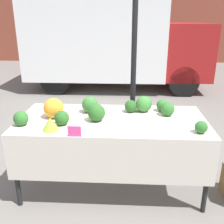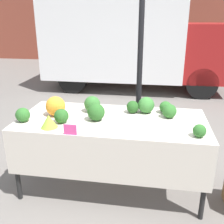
# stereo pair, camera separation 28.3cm
# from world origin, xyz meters

# --- Properties ---
(ground_plane) EXTENTS (40.00, 40.00, 0.00)m
(ground_plane) POSITION_xyz_m (0.00, 0.00, 0.00)
(ground_plane) COLOR slate
(tent_pole) EXTENTS (0.07, 0.07, 2.37)m
(tent_pole) POSITION_xyz_m (0.24, 0.75, 1.18)
(tent_pole) COLOR black
(tent_pole) RESTS_ON ground_plane
(parked_truck) EXTENTS (4.74, 1.99, 2.28)m
(parked_truck) POSITION_xyz_m (-0.24, 4.62, 1.23)
(parked_truck) COLOR white
(parked_truck) RESTS_ON ground_plane
(market_table) EXTENTS (2.04, 0.96, 0.84)m
(market_table) POSITION_xyz_m (0.00, -0.07, 0.75)
(market_table) COLOR beige
(market_table) RESTS_ON ground_plane
(orange_cauliflower) EXTENTS (0.22, 0.22, 0.22)m
(orange_cauliflower) POSITION_xyz_m (-0.64, 0.01, 0.95)
(orange_cauliflower) COLOR orange
(orange_cauliflower) RESTS_ON market_table
(romanesco_head) EXTENTS (0.17, 0.17, 0.13)m
(romanesco_head) POSITION_xyz_m (-0.59, -0.34, 0.91)
(romanesco_head) COLOR #93B238
(romanesco_head) RESTS_ON market_table
(broccoli_head_0) EXTENTS (0.15, 0.15, 0.15)m
(broccoli_head_0) POSITION_xyz_m (-0.92, -0.23, 0.92)
(broccoli_head_0) COLOR #2D6628
(broccoli_head_0) RESTS_ON market_table
(broccoli_head_1) EXTENTS (0.14, 0.14, 0.14)m
(broccoli_head_1) POSITION_xyz_m (0.20, 0.23, 0.92)
(broccoli_head_1) COLOR #23511E
(broccoli_head_1) RESTS_ON market_table
(broccoli_head_2) EXTENTS (0.19, 0.19, 0.19)m
(broccoli_head_2) POSITION_xyz_m (-0.27, 0.19, 0.94)
(broccoli_head_2) COLOR #336B2D
(broccoli_head_2) RESTS_ON market_table
(broccoli_head_3) EXTENTS (0.15, 0.15, 0.15)m
(broccoli_head_3) POSITION_xyz_m (-0.50, -0.19, 0.92)
(broccoli_head_3) COLOR #285B23
(broccoli_head_3) RESTS_ON market_table
(broccoli_head_4) EXTENTS (0.12, 0.12, 0.12)m
(broccoli_head_4) POSITION_xyz_m (0.87, -0.32, 0.91)
(broccoli_head_4) COLOR #2D6628
(broccoli_head_4) RESTS_ON market_table
(broccoli_head_5) EXTENTS (0.19, 0.19, 0.19)m
(broccoli_head_5) POSITION_xyz_m (0.36, 0.26, 0.94)
(broccoli_head_5) COLOR #387533
(broccoli_head_5) RESTS_ON market_table
(broccoli_head_6) EXTENTS (0.14, 0.14, 0.14)m
(broccoli_head_6) POSITION_xyz_m (0.58, 0.28, 0.91)
(broccoli_head_6) COLOR #2D6628
(broccoli_head_6) RESTS_ON market_table
(broccoli_head_7) EXTENTS (0.16, 0.16, 0.16)m
(broccoli_head_7) POSITION_xyz_m (0.62, 0.13, 0.92)
(broccoli_head_7) COLOR #2D6628
(broccoli_head_7) RESTS_ON market_table
(broccoli_head_8) EXTENTS (0.19, 0.19, 0.19)m
(broccoli_head_8) POSITION_xyz_m (-0.16, -0.07, 0.94)
(broccoli_head_8) COLOR #285B23
(broccoli_head_8) RESTS_ON market_table
(price_sign) EXTENTS (0.13, 0.01, 0.10)m
(price_sign) POSITION_xyz_m (-0.32, -0.47, 0.90)
(price_sign) COLOR #EF4793
(price_sign) RESTS_ON market_table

